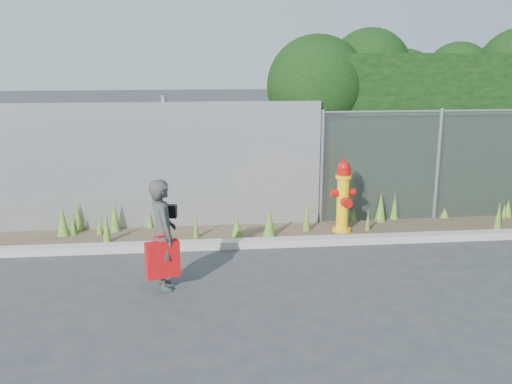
% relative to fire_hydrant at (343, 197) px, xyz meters
% --- Properties ---
extents(ground, '(80.00, 80.00, 0.00)m').
position_rel_fire_hydrant_xyz_m(ground, '(-1.29, -2.39, -0.62)').
color(ground, '#343436').
rests_on(ground, ground).
extents(curb, '(16.00, 0.22, 0.12)m').
position_rel_fire_hydrant_xyz_m(curb, '(-1.29, -0.59, -0.56)').
color(curb, '#9E968F').
rests_on(curb, ground).
extents(weed_strip, '(16.00, 1.31, 0.54)m').
position_rel_fire_hydrant_xyz_m(weed_strip, '(-0.80, 0.11, -0.48)').
color(weed_strip, '#49392A').
rests_on(weed_strip, ground).
extents(corrugated_fence, '(8.50, 0.21, 2.30)m').
position_rel_fire_hydrant_xyz_m(corrugated_fence, '(-4.54, 0.62, 0.48)').
color(corrugated_fence, '#A8A9AF').
rests_on(corrugated_fence, ground).
extents(chainlink_fence, '(6.50, 0.07, 2.05)m').
position_rel_fire_hydrant_xyz_m(chainlink_fence, '(2.96, 0.61, 0.41)').
color(chainlink_fence, gray).
rests_on(chainlink_fence, ground).
extents(hedge, '(8.03, 2.08, 3.69)m').
position_rel_fire_hydrant_xyz_m(hedge, '(2.94, 1.61, 1.40)').
color(hedge, black).
rests_on(hedge, ground).
extents(fire_hydrant, '(0.43, 0.38, 1.28)m').
position_rel_fire_hydrant_xyz_m(fire_hydrant, '(0.00, 0.00, 0.00)').
color(fire_hydrant, yellow).
rests_on(fire_hydrant, ground).
extents(woman, '(0.48, 0.61, 1.46)m').
position_rel_fire_hydrant_xyz_m(woman, '(-2.92, -2.06, 0.11)').
color(woman, '#0E594C').
rests_on(woman, ground).
extents(red_tote_bag, '(0.43, 0.16, 0.56)m').
position_rel_fire_hydrant_xyz_m(red_tote_bag, '(-2.92, -2.21, -0.17)').
color(red_tote_bag, '#AC090B').
extents(black_shoulder_bag, '(0.23, 0.10, 0.17)m').
position_rel_fire_hydrant_xyz_m(black_shoulder_bag, '(-2.85, -1.91, 0.38)').
color(black_shoulder_bag, black).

